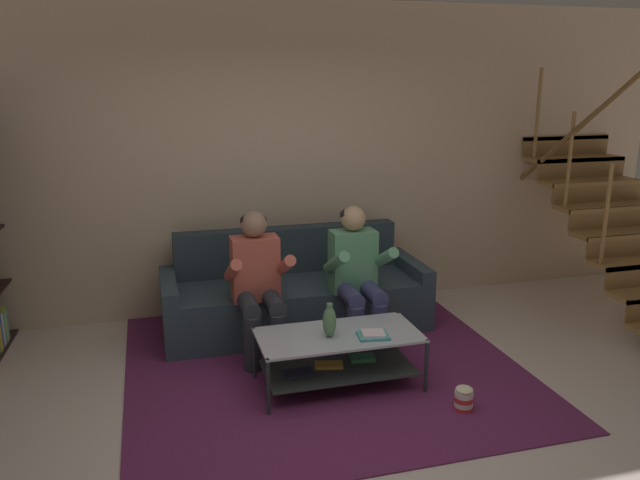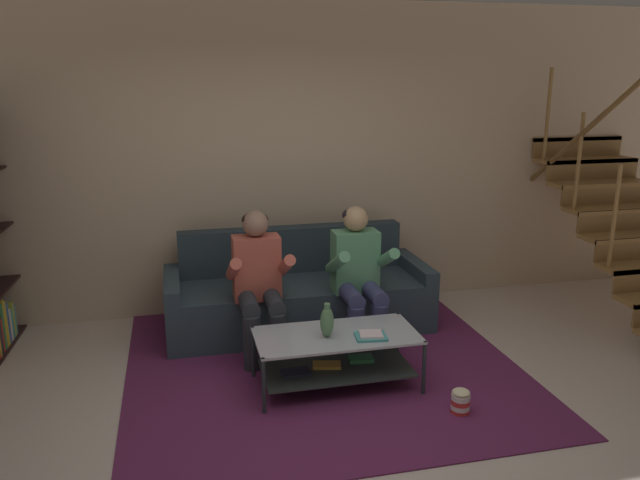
% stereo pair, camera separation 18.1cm
% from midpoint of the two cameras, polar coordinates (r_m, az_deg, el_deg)
% --- Properties ---
extents(ground, '(16.80, 16.80, 0.00)m').
position_cam_midpoint_polar(ground, '(4.15, 0.86, -17.50)').
color(ground, beige).
extents(back_partition, '(8.40, 0.12, 2.90)m').
position_cam_midpoint_polar(back_partition, '(5.96, -5.85, 7.28)').
color(back_partition, '#CCB292').
rests_on(back_partition, ground).
extents(staircase_run, '(1.04, 2.25, 2.52)m').
position_cam_midpoint_polar(staircase_run, '(6.54, 24.70, 1.90)').
color(staircase_run, olive).
rests_on(staircase_run, ground).
extents(couch, '(2.33, 0.85, 0.87)m').
position_cam_midpoint_polar(couch, '(5.67, -3.27, -5.13)').
color(couch, '#2E3E48').
rests_on(couch, ground).
extents(person_seated_left, '(0.50, 0.58, 1.18)m').
position_cam_midpoint_polar(person_seated_left, '(5.00, -6.75, -3.62)').
color(person_seated_left, '#292C34').
rests_on(person_seated_left, ground).
extents(person_seated_right, '(0.50, 0.58, 1.18)m').
position_cam_midpoint_polar(person_seated_right, '(5.19, 2.41, -2.88)').
color(person_seated_right, '#393B66').
rests_on(person_seated_right, ground).
extents(coffee_table, '(1.18, 0.57, 0.41)m').
position_cam_midpoint_polar(coffee_table, '(4.61, 0.50, -10.18)').
color(coffee_table, '#AEB5BE').
rests_on(coffee_table, ground).
extents(area_rug, '(3.00, 3.14, 0.01)m').
position_cam_midpoint_polar(area_rug, '(5.13, -1.20, -10.78)').
color(area_rug, '#61224C').
rests_on(area_rug, ground).
extents(vase, '(0.10, 0.10, 0.25)m').
position_cam_midpoint_polar(vase, '(4.46, -0.30, -7.44)').
color(vase, '#507A51').
rests_on(vase, coffee_table).
extents(book_stack, '(0.24, 0.20, 0.04)m').
position_cam_midpoint_polar(book_stack, '(4.51, 3.73, -8.65)').
color(book_stack, teal).
rests_on(book_stack, coffee_table).
extents(popcorn_tub, '(0.13, 0.13, 0.18)m').
position_cam_midpoint_polar(popcorn_tub, '(4.47, 11.85, -14.01)').
color(popcorn_tub, red).
rests_on(popcorn_tub, ground).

